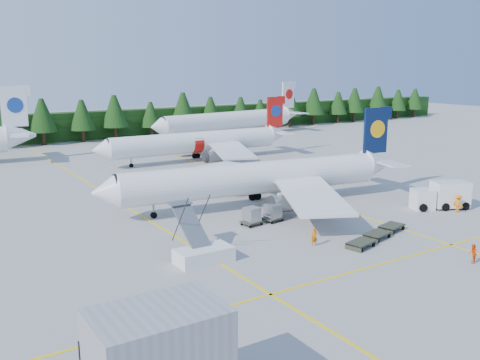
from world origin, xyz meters
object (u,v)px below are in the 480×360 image
airstairs (202,250)px  service_truck (440,195)px  airliner_navy (249,179)px  airliner_red (192,143)px

airstairs → service_truck: 30.69m
airliner_navy → service_truck: 21.64m
airliner_red → airstairs: size_ratio=5.58×
airliner_navy → airstairs: bearing=-128.4°
airliner_navy → service_truck: bearing=-26.8°
airliner_navy → service_truck: (17.83, -12.15, -1.72)m
airliner_red → airstairs: (-21.05, -42.47, -2.18)m
airliner_red → airstairs: airliner_red is taller
airstairs → service_truck: (30.69, 0.31, 0.59)m
airliner_red → airliner_navy: bearing=-104.3°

